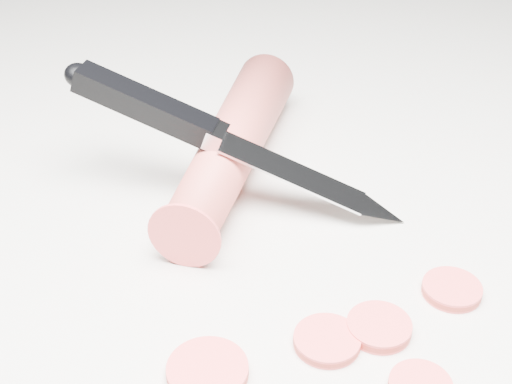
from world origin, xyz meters
TOP-DOWN VIEW (x-y plane):
  - ground at (0.00, 0.00)m, footprint 2.40×2.40m
  - carrot at (0.08, 0.11)m, footprint 0.19×0.16m
  - carrot_slice_1 at (0.04, -0.07)m, footprint 0.03×0.03m
  - carrot_slice_2 at (0.09, -0.07)m, footprint 0.03×0.03m
  - carrot_slice_3 at (0.01, -0.06)m, footprint 0.04×0.04m
  - carrot_slice_4 at (-0.05, -0.03)m, footprint 0.04×0.04m
  - kitchen_knife at (0.06, 0.08)m, footprint 0.16×0.20m

SIDE VIEW (x-z plane):
  - ground at x=0.00m, z-range 0.00..0.00m
  - carrot_slice_3 at x=0.01m, z-range 0.00..0.01m
  - carrot_slice_2 at x=0.09m, z-range 0.00..0.01m
  - carrot_slice_4 at x=-0.05m, z-range 0.00..0.01m
  - carrot_slice_1 at x=0.04m, z-range 0.00..0.01m
  - carrot at x=0.08m, z-range 0.00..0.04m
  - kitchen_knife at x=0.06m, z-range 0.00..0.09m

